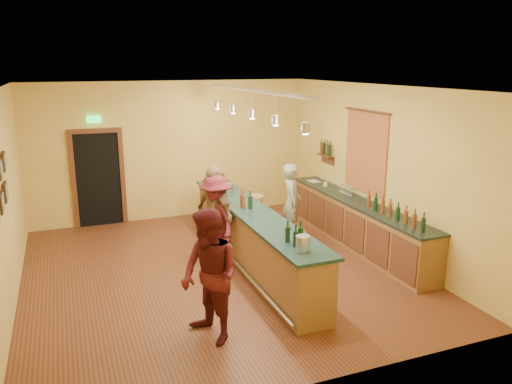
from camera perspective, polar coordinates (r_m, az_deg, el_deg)
name	(u,v)px	position (r m, az deg, el deg)	size (l,w,h in m)	color
floor	(218,271)	(9.01, -4.39, -8.94)	(7.00, 7.00, 0.00)	#4F2A16
ceiling	(214,87)	(8.28, -4.83, 11.83)	(6.50, 7.00, 0.02)	silver
wall_back	(172,151)	(11.83, -9.53, 4.68)	(6.50, 0.02, 3.20)	gold
wall_front	(311,255)	(5.39, 6.31, -7.15)	(6.50, 0.02, 3.20)	gold
wall_left	(4,202)	(8.22, -26.84, -1.03)	(0.02, 7.00, 3.20)	gold
wall_right	(377,169)	(9.91, 13.71, 2.57)	(0.02, 7.00, 3.20)	gold
doorway	(98,176)	(11.68, -17.58, 1.70)	(1.15, 0.09, 2.48)	black
tapestry	(366,153)	(10.17, 12.42, 4.38)	(0.03, 1.40, 1.60)	#A23D20
bottle_shelf	(326,150)	(11.44, 7.99, 4.74)	(0.17, 0.55, 0.54)	#522B18
back_counter	(357,223)	(10.18, 11.47, -3.48)	(0.60, 4.55, 1.27)	brown
tasting_bar	(252,234)	(8.99, -0.42, -4.82)	(0.73, 5.10, 1.38)	brown
pendant_track	(252,100)	(8.50, -0.45, 10.48)	(0.11, 4.60, 0.50)	silver
bartender	(292,203)	(10.23, 4.10, -1.23)	(0.59, 0.39, 1.62)	gray
customer_a	(210,277)	(6.58, -5.31, -9.61)	(0.87, 0.68, 1.79)	#59191E
customer_b	(214,214)	(9.20, -4.78, -2.51)	(1.05, 0.44, 1.79)	#997A51
customer_c	(216,219)	(9.11, -4.59, -3.14)	(1.07, 0.61, 1.65)	#59191E
bar_stool	(255,202)	(10.83, -0.09, -1.15)	(0.39, 0.39, 0.80)	#AB824D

